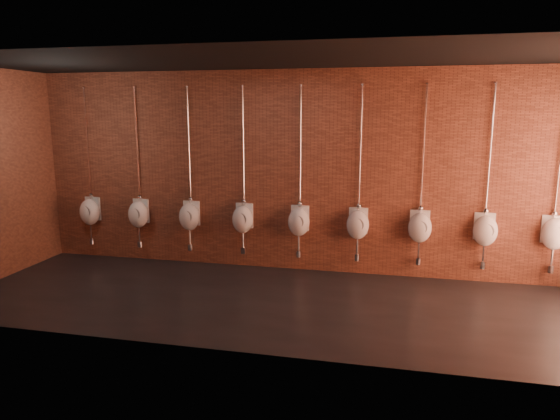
{
  "coord_description": "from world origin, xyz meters",
  "views": [
    {
      "loc": [
        1.59,
        -6.27,
        2.54
      ],
      "look_at": [
        -0.0,
        0.9,
        1.1
      ],
      "focal_mm": 32.0,
      "sensor_mm": 36.0,
      "label": 1
    }
  ],
  "objects": [
    {
      "name": "ground",
      "position": [
        0.0,
        0.0,
        0.0
      ],
      "size": [
        8.5,
        8.5,
        0.0
      ],
      "primitive_type": "plane",
      "color": "black",
      "rests_on": "ground"
    },
    {
      "name": "room_shell",
      "position": [
        0.0,
        0.0,
        2.01
      ],
      "size": [
        8.54,
        3.04,
        3.22
      ],
      "color": "black",
      "rests_on": "ground"
    },
    {
      "name": "urinal_0",
      "position": [
        -3.53,
        1.38,
        0.84
      ],
      "size": [
        0.38,
        0.34,
        2.71
      ],
      "color": "white",
      "rests_on": "ground"
    },
    {
      "name": "urinal_1",
      "position": [
        -2.59,
        1.38,
        0.84
      ],
      "size": [
        0.38,
        0.34,
        2.71
      ],
      "color": "white",
      "rests_on": "ground"
    },
    {
      "name": "urinal_2",
      "position": [
        -1.66,
        1.38,
        0.84
      ],
      "size": [
        0.38,
        0.34,
        2.71
      ],
      "color": "white",
      "rests_on": "ground"
    },
    {
      "name": "urinal_3",
      "position": [
        -0.73,
        1.38,
        0.84
      ],
      "size": [
        0.38,
        0.34,
        2.71
      ],
      "color": "white",
      "rests_on": "ground"
    },
    {
      "name": "urinal_4",
      "position": [
        0.2,
        1.38,
        0.84
      ],
      "size": [
        0.38,
        0.34,
        2.71
      ],
      "color": "white",
      "rests_on": "ground"
    },
    {
      "name": "urinal_5",
      "position": [
        1.13,
        1.38,
        0.84
      ],
      "size": [
        0.38,
        0.34,
        2.71
      ],
      "color": "white",
      "rests_on": "ground"
    },
    {
      "name": "urinal_6",
      "position": [
        2.07,
        1.38,
        0.84
      ],
      "size": [
        0.38,
        0.34,
        2.71
      ],
      "color": "white",
      "rests_on": "ground"
    },
    {
      "name": "urinal_7",
      "position": [
        3.0,
        1.38,
        0.84
      ],
      "size": [
        0.38,
        0.34,
        2.71
      ],
      "color": "white",
      "rests_on": "ground"
    },
    {
      "name": "urinal_8",
      "position": [
        3.93,
        1.38,
        0.84
      ],
      "size": [
        0.38,
        0.34,
        2.71
      ],
      "color": "white",
      "rests_on": "ground"
    }
  ]
}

